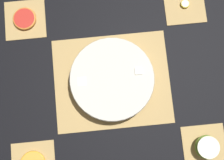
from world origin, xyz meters
TOP-DOWN VIEW (x-y plane):
  - ground_plane at (0.00, 0.00)m, footprint 6.00×6.00m
  - bamboo_mat_center at (-0.00, 0.00)m, footprint 0.42×0.35m
  - coaster_mat_near_right at (0.30, -0.27)m, footprint 0.15×0.15m
  - coaster_mat_far_left at (-0.30, 0.27)m, footprint 0.15×0.15m
  - coaster_mat_far_right at (0.30, 0.27)m, footprint 0.15×0.15m
  - fruit_salad_bowl at (-0.00, -0.00)m, footprint 0.30×0.30m
  - apple_half at (0.30, -0.27)m, footprint 0.08×0.08m
  - banana_coin_single at (0.30, 0.27)m, footprint 0.03×0.03m
  - grapefruit_slice at (-0.30, 0.27)m, footprint 0.09×0.09m

SIDE VIEW (x-z plane):
  - ground_plane at x=0.00m, z-range 0.00..0.00m
  - coaster_mat_near_right at x=0.30m, z-range 0.00..0.01m
  - coaster_mat_far_left at x=-0.30m, z-range 0.00..0.01m
  - coaster_mat_far_right at x=0.30m, z-range 0.00..0.01m
  - bamboo_mat_center at x=0.00m, z-range 0.00..0.01m
  - banana_coin_single at x=0.30m, z-range 0.01..0.01m
  - grapefruit_slice at x=-0.30m, z-range 0.01..0.02m
  - apple_half at x=0.30m, z-range 0.01..0.05m
  - fruit_salad_bowl at x=0.00m, z-range 0.01..0.07m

